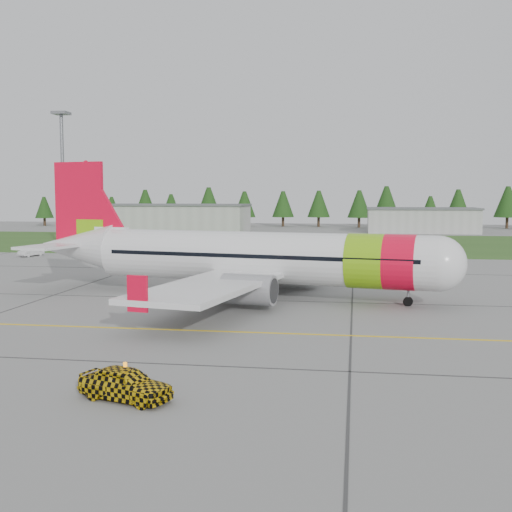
# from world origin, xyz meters

# --- Properties ---
(ground) EXTENTS (320.00, 320.00, 0.00)m
(ground) POSITION_xyz_m (0.00, 0.00, 0.00)
(ground) COLOR gray
(ground) RESTS_ON ground
(aircraft) EXTENTS (37.41, 34.98, 11.42)m
(aircraft) POSITION_xyz_m (1.68, 21.59, 3.29)
(aircraft) COLOR silver
(aircraft) RESTS_ON ground
(follow_me_car) EXTENTS (1.85, 2.01, 4.12)m
(follow_me_car) POSITION_xyz_m (0.86, -5.69, 2.06)
(follow_me_car) COLOR yellow
(follow_me_car) RESTS_ON ground
(service_van) EXTENTS (1.65, 1.60, 3.94)m
(service_van) POSITION_xyz_m (-34.16, 51.97, 1.97)
(service_van) COLOR silver
(service_van) RESTS_ON ground
(grass_strip) EXTENTS (320.00, 50.00, 0.03)m
(grass_strip) POSITION_xyz_m (0.00, 82.00, 0.01)
(grass_strip) COLOR #30561E
(grass_strip) RESTS_ON ground
(taxi_guideline) EXTENTS (120.00, 0.25, 0.02)m
(taxi_guideline) POSITION_xyz_m (0.00, 8.00, 0.01)
(taxi_guideline) COLOR gold
(taxi_guideline) RESTS_ON ground
(hangar_west) EXTENTS (32.00, 14.00, 6.00)m
(hangar_west) POSITION_xyz_m (-30.00, 110.00, 3.00)
(hangar_west) COLOR #A8A8A3
(hangar_west) RESTS_ON ground
(hangar_east) EXTENTS (24.00, 12.00, 5.20)m
(hangar_east) POSITION_xyz_m (25.00, 118.00, 2.60)
(hangar_east) COLOR #A8A8A3
(hangar_east) RESTS_ON ground
(floodlight_mast) EXTENTS (0.50, 0.50, 20.00)m
(floodlight_mast) POSITION_xyz_m (-32.00, 58.00, 10.00)
(floodlight_mast) COLOR slate
(floodlight_mast) RESTS_ON ground
(treeline) EXTENTS (160.00, 8.00, 10.00)m
(treeline) POSITION_xyz_m (0.00, 138.00, 5.00)
(treeline) COLOR #1C3F14
(treeline) RESTS_ON ground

